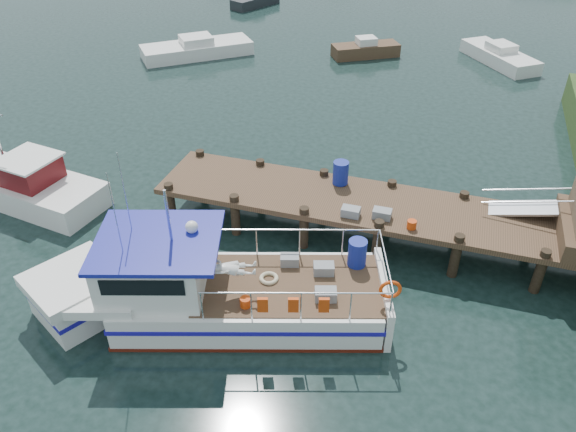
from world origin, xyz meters
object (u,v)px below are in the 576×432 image
(dock, at_px, (533,207))
(moored_rowboat, at_px, (366,49))
(moored_a, at_px, (197,49))
(moored_e, at_px, (255,0))
(moored_b, at_px, (499,56))
(lobster_boat, at_px, (204,290))
(work_boat, at_px, (19,183))

(dock, height_order, moored_rowboat, dock)
(moored_a, relative_size, moored_e, 1.50)
(moored_b, bearing_deg, moored_a, -148.96)
(lobster_boat, bearing_deg, dock, 13.63)
(lobster_boat, xyz_separation_m, moored_b, (8.06, 25.31, -0.48))
(work_boat, height_order, moored_rowboat, work_boat)
(work_boat, height_order, moored_a, work_boat)
(lobster_boat, relative_size, moored_rowboat, 2.47)
(dock, height_order, lobster_boat, lobster_boat)
(moored_a, height_order, moored_b, moored_a)
(lobster_boat, distance_m, moored_a, 23.23)
(dock, height_order, moored_a, dock)
(moored_rowboat, height_order, moored_a, moored_a)
(work_boat, height_order, moored_e, work_boat)
(dock, distance_m, moored_e, 34.31)
(dock, bearing_deg, moored_e, 125.13)
(lobster_boat, height_order, moored_e, lobster_boat)
(work_boat, xyz_separation_m, moored_b, (17.60, 21.62, -0.19))
(moored_b, xyz_separation_m, moored_e, (-18.93, 8.03, -0.02))
(lobster_boat, xyz_separation_m, moored_a, (-10.15, 20.89, -0.47))
(moored_a, bearing_deg, work_boat, -107.94)
(work_boat, distance_m, moored_b, 27.87)
(moored_rowboat, xyz_separation_m, moored_e, (-10.89, 9.32, -0.01))
(dock, relative_size, moored_rowboat, 3.87)
(dock, bearing_deg, moored_b, 92.24)
(moored_a, bearing_deg, moored_rowboat, -2.80)
(moored_rowboat, xyz_separation_m, moored_b, (8.04, 1.29, 0.00))
(work_boat, bearing_deg, dock, 13.39)
(work_boat, distance_m, moored_e, 29.68)
(moored_a, bearing_deg, moored_b, -6.30)
(dock, height_order, work_boat, dock)
(dock, xyz_separation_m, work_boat, (-18.38, -1.63, -1.60))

